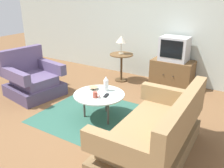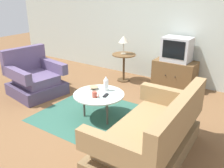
{
  "view_description": "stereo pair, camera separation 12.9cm",
  "coord_description": "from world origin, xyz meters",
  "px_view_note": "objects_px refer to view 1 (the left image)",
  "views": [
    {
      "loc": [
        2.24,
        -2.82,
        2.05
      ],
      "look_at": [
        0.21,
        0.42,
        0.55
      ],
      "focal_mm": 39.18,
      "sensor_mm": 36.0,
      "label": 1
    },
    {
      "loc": [
        2.35,
        -2.75,
        2.05
      ],
      "look_at": [
        0.21,
        0.42,
        0.55
      ],
      "focal_mm": 39.18,
      "sensor_mm": 36.0,
      "label": 2
    }
  ],
  "objects_px": {
    "television": "(174,49)",
    "tv_remote_dark": "(106,95)",
    "side_table": "(121,61)",
    "table_lamp": "(121,40)",
    "mug": "(95,95)",
    "vase": "(106,84)",
    "couch": "(155,136)",
    "tv_stand": "(172,74)",
    "coffee_table": "(99,96)",
    "armchair": "(33,80)",
    "bowl": "(94,88)"
  },
  "relations": [
    {
      "from": "couch",
      "to": "side_table",
      "type": "bearing_deg",
      "value": 37.36
    },
    {
      "from": "mug",
      "to": "bowl",
      "type": "bearing_deg",
      "value": 131.01
    },
    {
      "from": "side_table",
      "to": "mug",
      "type": "distance_m",
      "value": 2.01
    },
    {
      "from": "coffee_table",
      "to": "bowl",
      "type": "relative_size",
      "value": 5.17
    },
    {
      "from": "coffee_table",
      "to": "tv_stand",
      "type": "distance_m",
      "value": 2.1
    },
    {
      "from": "television",
      "to": "table_lamp",
      "type": "relative_size",
      "value": 1.39
    },
    {
      "from": "armchair",
      "to": "tv_stand",
      "type": "distance_m",
      "value": 2.98
    },
    {
      "from": "couch",
      "to": "table_lamp",
      "type": "relative_size",
      "value": 4.02
    },
    {
      "from": "side_table",
      "to": "mug",
      "type": "xyz_separation_m",
      "value": [
        0.63,
        -1.91,
        0.02
      ]
    },
    {
      "from": "armchair",
      "to": "couch",
      "type": "height_order",
      "value": "armchair"
    },
    {
      "from": "tv_remote_dark",
      "to": "armchair",
      "type": "bearing_deg",
      "value": 73.99
    },
    {
      "from": "vase",
      "to": "tv_remote_dark",
      "type": "height_order",
      "value": "vase"
    },
    {
      "from": "armchair",
      "to": "bowl",
      "type": "xyz_separation_m",
      "value": [
        1.53,
        0.02,
        0.16
      ]
    },
    {
      "from": "table_lamp",
      "to": "tv_remote_dark",
      "type": "height_order",
      "value": "table_lamp"
    },
    {
      "from": "couch",
      "to": "tv_stand",
      "type": "height_order",
      "value": "couch"
    },
    {
      "from": "coffee_table",
      "to": "television",
      "type": "relative_size",
      "value": 1.44
    },
    {
      "from": "armchair",
      "to": "coffee_table",
      "type": "bearing_deg",
      "value": 96.01
    },
    {
      "from": "armchair",
      "to": "television",
      "type": "relative_size",
      "value": 1.84
    },
    {
      "from": "couch",
      "to": "mug",
      "type": "distance_m",
      "value": 1.2
    },
    {
      "from": "tv_stand",
      "to": "tv_remote_dark",
      "type": "relative_size",
      "value": 5.92
    },
    {
      "from": "bowl",
      "to": "tv_remote_dark",
      "type": "height_order",
      "value": "bowl"
    },
    {
      "from": "armchair",
      "to": "vase",
      "type": "distance_m",
      "value": 1.76
    },
    {
      "from": "armchair",
      "to": "couch",
      "type": "bearing_deg",
      "value": 88.22
    },
    {
      "from": "armchair",
      "to": "tv_stand",
      "type": "relative_size",
      "value": 1.21
    },
    {
      "from": "coffee_table",
      "to": "television",
      "type": "bearing_deg",
      "value": 75.16
    },
    {
      "from": "bowl",
      "to": "side_table",
      "type": "bearing_deg",
      "value": 103.73
    },
    {
      "from": "tv_remote_dark",
      "to": "television",
      "type": "bearing_deg",
      "value": -23.81
    },
    {
      "from": "table_lamp",
      "to": "mug",
      "type": "xyz_separation_m",
      "value": [
        0.65,
        -1.92,
        -0.49
      ]
    },
    {
      "from": "tv_stand",
      "to": "tv_remote_dark",
      "type": "bearing_deg",
      "value": -100.97
    },
    {
      "from": "tv_stand",
      "to": "table_lamp",
      "type": "height_order",
      "value": "table_lamp"
    },
    {
      "from": "mug",
      "to": "tv_remote_dark",
      "type": "xyz_separation_m",
      "value": [
        0.11,
        0.14,
        -0.04
      ]
    },
    {
      "from": "tv_stand",
      "to": "mug",
      "type": "relative_size",
      "value": 7.01
    },
    {
      "from": "coffee_table",
      "to": "television",
      "type": "height_order",
      "value": "television"
    },
    {
      "from": "television",
      "to": "coffee_table",
      "type": "bearing_deg",
      "value": -104.84
    },
    {
      "from": "television",
      "to": "tv_remote_dark",
      "type": "relative_size",
      "value": 3.88
    },
    {
      "from": "mug",
      "to": "tv_remote_dark",
      "type": "relative_size",
      "value": 0.84
    },
    {
      "from": "tv_stand",
      "to": "tv_remote_dark",
      "type": "distance_m",
      "value": 2.08
    },
    {
      "from": "coffee_table",
      "to": "vase",
      "type": "xyz_separation_m",
      "value": [
        0.02,
        0.18,
        0.16
      ]
    },
    {
      "from": "couch",
      "to": "television",
      "type": "bearing_deg",
      "value": 13.14
    },
    {
      "from": "vase",
      "to": "mug",
      "type": "relative_size",
      "value": 2.02
    },
    {
      "from": "side_table",
      "to": "table_lamp",
      "type": "distance_m",
      "value": 0.51
    },
    {
      "from": "armchair",
      "to": "tv_remote_dark",
      "type": "height_order",
      "value": "armchair"
    },
    {
      "from": "coffee_table",
      "to": "side_table",
      "type": "bearing_deg",
      "value": 108.71
    },
    {
      "from": "couch",
      "to": "tv_remote_dark",
      "type": "xyz_separation_m",
      "value": [
        -1.04,
        0.46,
        0.15
      ]
    },
    {
      "from": "coffee_table",
      "to": "table_lamp",
      "type": "height_order",
      "value": "table_lamp"
    },
    {
      "from": "armchair",
      "to": "bowl",
      "type": "height_order",
      "value": "armchair"
    },
    {
      "from": "television",
      "to": "vase",
      "type": "height_order",
      "value": "television"
    },
    {
      "from": "side_table",
      "to": "tv_remote_dark",
      "type": "height_order",
      "value": "side_table"
    },
    {
      "from": "couch",
      "to": "vase",
      "type": "bearing_deg",
      "value": 59.71
    },
    {
      "from": "table_lamp",
      "to": "vase",
      "type": "relative_size",
      "value": 1.64
    }
  ]
}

